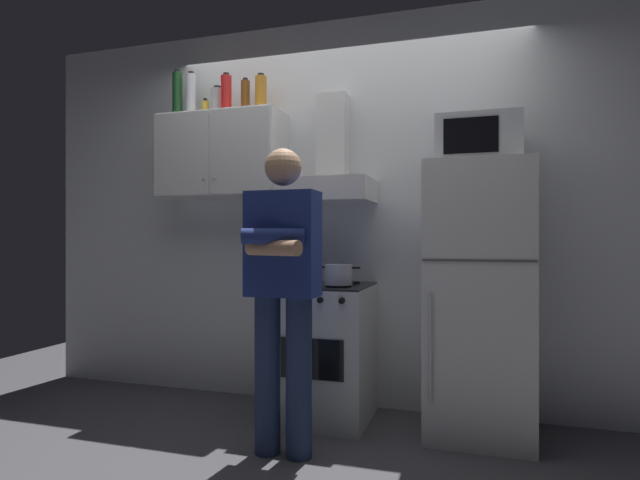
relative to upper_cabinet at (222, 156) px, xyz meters
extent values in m
plane|color=#4C4C51|center=(0.85, -0.37, -1.75)|extent=(7.00, 7.00, 0.00)
cube|color=white|center=(0.85, 0.23, -0.40)|extent=(4.80, 0.10, 2.70)
cube|color=silver|center=(0.00, 0.01, 0.00)|extent=(0.90, 0.34, 0.60)
cube|color=silver|center=(-0.22, -0.17, 0.00)|extent=(0.43, 0.01, 0.58)
cube|color=silver|center=(0.22, -0.17, 0.00)|extent=(0.43, 0.01, 0.58)
sphere|color=#B2B2B7|center=(-0.04, -0.18, -0.18)|extent=(0.02, 0.02, 0.02)
sphere|color=#B2B2B7|center=(0.04, -0.18, -0.18)|extent=(0.02, 0.02, 0.02)
cube|color=silver|center=(0.80, -0.12, -1.32)|extent=(0.60, 0.60, 0.85)
cube|color=black|center=(0.80, -0.12, -0.89)|extent=(0.59, 0.59, 0.01)
cube|color=black|center=(0.80, -0.43, -1.30)|extent=(0.42, 0.01, 0.24)
cylinder|color=black|center=(0.67, -0.24, -0.88)|extent=(0.16, 0.16, 0.01)
cylinder|color=black|center=(0.93, -0.24, -0.88)|extent=(0.16, 0.16, 0.01)
cylinder|color=black|center=(0.67, 0.00, -0.88)|extent=(0.16, 0.16, 0.01)
cylinder|color=black|center=(0.93, 0.00, -0.88)|extent=(0.16, 0.16, 0.01)
cylinder|color=black|center=(0.60, -0.44, -0.95)|extent=(0.04, 0.02, 0.04)
cylinder|color=black|center=(0.73, -0.44, -0.95)|extent=(0.04, 0.02, 0.04)
cylinder|color=black|center=(0.87, -0.44, -0.95)|extent=(0.04, 0.02, 0.04)
cylinder|color=black|center=(1.00, -0.44, -0.95)|extent=(0.04, 0.02, 0.04)
cube|color=white|center=(0.80, -0.04, -0.27)|extent=(0.60, 0.44, 0.15)
cube|color=white|center=(0.80, 0.10, 0.10)|extent=(0.20, 0.16, 0.60)
cube|color=silver|center=(1.75, -0.12, -0.95)|extent=(0.60, 0.60, 1.60)
cube|color=#4C4C4C|center=(1.75, -0.43, -0.71)|extent=(0.59, 0.01, 0.01)
cylinder|color=silver|center=(1.50, -0.44, -1.19)|extent=(0.02, 0.02, 0.60)
cube|color=#B7BABF|center=(1.75, -0.10, -0.01)|extent=(0.48, 0.36, 0.28)
cube|color=black|center=(1.71, -0.29, -0.01)|extent=(0.30, 0.01, 0.20)
cylinder|color=navy|center=(0.66, -0.72, -1.32)|extent=(0.14, 0.14, 0.85)
cylinder|color=navy|center=(0.84, -0.72, -1.32)|extent=(0.14, 0.14, 0.85)
cube|color=navy|center=(0.75, -0.72, -0.62)|extent=(0.38, 0.20, 0.56)
cylinder|color=navy|center=(0.75, -0.86, -0.58)|extent=(0.33, 0.17, 0.08)
cylinder|color=tan|center=(0.75, -0.86, -0.64)|extent=(0.33, 0.17, 0.08)
sphere|color=tan|center=(0.75, -0.72, -0.21)|extent=(0.20, 0.20, 0.20)
cylinder|color=#B7BABF|center=(0.93, -0.24, -0.81)|extent=(0.17, 0.17, 0.13)
cylinder|color=black|center=(0.82, -0.24, -0.77)|extent=(0.05, 0.01, 0.01)
cylinder|color=black|center=(1.04, -0.24, -0.77)|extent=(0.05, 0.01, 0.01)
cylinder|color=#B2B5BA|center=(-0.06, 0.04, 0.40)|extent=(0.09, 0.09, 0.20)
cylinder|color=black|center=(-0.06, 0.04, 0.51)|extent=(0.05, 0.05, 0.02)
cylinder|color=brown|center=(0.17, 0.02, 0.41)|extent=(0.06, 0.06, 0.23)
cylinder|color=black|center=(0.17, 0.02, 0.54)|extent=(0.03, 0.03, 0.02)
cylinder|color=#B7721E|center=(0.30, 0.02, 0.42)|extent=(0.08, 0.08, 0.25)
cylinder|color=black|center=(0.30, 0.02, 0.56)|extent=(0.04, 0.04, 0.02)
cylinder|color=silver|center=(-0.25, -0.01, 0.45)|extent=(0.07, 0.07, 0.31)
cylinder|color=black|center=(-0.25, -0.01, 0.62)|extent=(0.04, 0.04, 0.02)
cylinder|color=gold|center=(-0.15, 0.03, 0.36)|extent=(0.05, 0.05, 0.11)
cylinder|color=black|center=(-0.15, 0.03, 0.42)|extent=(0.03, 0.03, 0.02)
cylinder|color=red|center=(0.05, -0.03, 0.43)|extent=(0.08, 0.08, 0.26)
cylinder|color=black|center=(0.05, -0.03, 0.57)|extent=(0.04, 0.04, 0.02)
cylinder|color=#19471E|center=(-0.36, -0.01, 0.47)|extent=(0.08, 0.08, 0.33)
cylinder|color=black|center=(-0.36, -0.01, 0.64)|extent=(0.04, 0.04, 0.02)
camera|label=1|loc=(1.73, -3.25, -0.60)|focal=28.37mm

